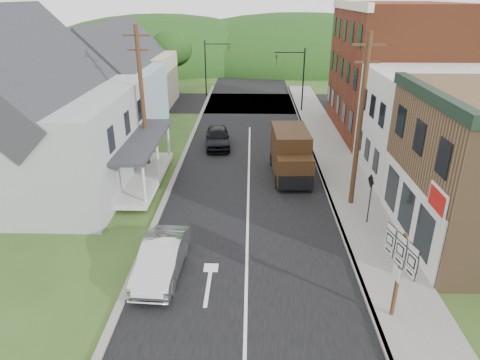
# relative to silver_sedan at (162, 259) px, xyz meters

# --- Properties ---
(ground) EXTENTS (120.00, 120.00, 0.00)m
(ground) POSITION_rel_silver_sedan_xyz_m (3.45, 3.05, -0.73)
(ground) COLOR #2D4719
(ground) RESTS_ON ground
(road) EXTENTS (9.00, 90.00, 0.02)m
(road) POSITION_rel_silver_sedan_xyz_m (3.45, 13.05, -0.73)
(road) COLOR black
(road) RESTS_ON ground
(cross_road) EXTENTS (60.00, 9.00, 0.02)m
(cross_road) POSITION_rel_silver_sedan_xyz_m (3.45, 30.05, -0.73)
(cross_road) COLOR black
(cross_road) RESTS_ON ground
(sidewalk_right) EXTENTS (2.80, 55.00, 0.15)m
(sidewalk_right) POSITION_rel_silver_sedan_xyz_m (9.35, 11.05, -0.66)
(sidewalk_right) COLOR slate
(sidewalk_right) RESTS_ON ground
(curb_right) EXTENTS (0.20, 55.00, 0.15)m
(curb_right) POSITION_rel_silver_sedan_xyz_m (8.00, 11.05, -0.66)
(curb_right) COLOR slate
(curb_right) RESTS_ON ground
(curb_left) EXTENTS (0.30, 55.00, 0.12)m
(curb_left) POSITION_rel_silver_sedan_xyz_m (-1.20, 11.05, -0.67)
(curb_left) COLOR slate
(curb_left) RESTS_ON ground
(storefront_white) EXTENTS (8.00, 7.00, 6.50)m
(storefront_white) POSITION_rel_silver_sedan_xyz_m (14.75, 10.55, 2.52)
(storefront_white) COLOR silver
(storefront_white) RESTS_ON ground
(storefront_red) EXTENTS (8.00, 12.00, 10.00)m
(storefront_red) POSITION_rel_silver_sedan_xyz_m (14.75, 20.05, 4.27)
(storefront_red) COLOR brown
(storefront_red) RESTS_ON ground
(house_gray) EXTENTS (10.20, 12.24, 8.35)m
(house_gray) POSITION_rel_silver_sedan_xyz_m (-8.55, 9.05, 3.50)
(house_gray) COLOR #A1A3A6
(house_gray) RESTS_ON ground
(house_blue) EXTENTS (7.14, 8.16, 7.28)m
(house_blue) POSITION_rel_silver_sedan_xyz_m (-7.55, 20.05, 2.96)
(house_blue) COLOR #8EB1C2
(house_blue) RESTS_ON ground
(house_cream) EXTENTS (7.14, 8.16, 7.28)m
(house_cream) POSITION_rel_silver_sedan_xyz_m (-8.05, 29.05, 2.96)
(house_cream) COLOR #BDB392
(house_cream) RESTS_ON ground
(utility_pole_right) EXTENTS (1.60, 0.26, 9.00)m
(utility_pole_right) POSITION_rel_silver_sedan_xyz_m (9.05, 6.55, 3.92)
(utility_pole_right) COLOR #472D19
(utility_pole_right) RESTS_ON ground
(utility_pole_left) EXTENTS (1.60, 0.26, 9.00)m
(utility_pole_left) POSITION_rel_silver_sedan_xyz_m (-3.05, 11.05, 3.92)
(utility_pole_left) COLOR #472D19
(utility_pole_left) RESTS_ON ground
(traffic_signal_right) EXTENTS (2.87, 0.20, 6.00)m
(traffic_signal_right) POSITION_rel_silver_sedan_xyz_m (7.75, 26.55, 3.02)
(traffic_signal_right) COLOR black
(traffic_signal_right) RESTS_ON ground
(traffic_signal_left) EXTENTS (2.87, 0.20, 6.00)m
(traffic_signal_left) POSITION_rel_silver_sedan_xyz_m (-0.86, 33.55, 3.02)
(traffic_signal_left) COLOR black
(traffic_signal_left) RESTS_ON ground
(tree_left_b) EXTENTS (4.80, 4.80, 6.94)m
(tree_left_b) POSITION_rel_silver_sedan_xyz_m (-13.55, 15.05, 4.15)
(tree_left_b) COLOR #382616
(tree_left_b) RESTS_ON ground
(tree_left_c) EXTENTS (5.80, 5.80, 8.41)m
(tree_left_c) POSITION_rel_silver_sedan_xyz_m (-15.55, 23.05, 5.20)
(tree_left_c) COLOR #382616
(tree_left_c) RESTS_ON ground
(tree_left_d) EXTENTS (4.80, 4.80, 6.94)m
(tree_left_d) POSITION_rel_silver_sedan_xyz_m (-5.55, 35.05, 4.15)
(tree_left_d) COLOR #382616
(tree_left_d) RESTS_ON ground
(forested_ridge) EXTENTS (90.00, 30.00, 16.00)m
(forested_ridge) POSITION_rel_silver_sedan_xyz_m (3.45, 58.05, -0.73)
(forested_ridge) COLOR black
(forested_ridge) RESTS_ON ground
(silver_sedan) EXTENTS (1.77, 4.52, 1.47)m
(silver_sedan) POSITION_rel_silver_sedan_xyz_m (0.00, 0.00, 0.00)
(silver_sedan) COLOR #B5B6BA
(silver_sedan) RESTS_ON ground
(dark_sedan) EXTENTS (2.16, 4.48, 1.47)m
(dark_sedan) POSITION_rel_silver_sedan_xyz_m (1.07, 15.94, 0.00)
(dark_sedan) COLOR black
(dark_sedan) RESTS_ON ground
(delivery_van) EXTENTS (2.36, 5.30, 2.92)m
(delivery_van) POSITION_rel_silver_sedan_xyz_m (6.04, 10.47, 0.74)
(delivery_van) COLOR #311D0D
(delivery_van) RESTS_ON ground
(route_sign_cluster) EXTENTS (0.50, 1.86, 3.31)m
(route_sign_cluster) POSITION_rel_silver_sedan_xyz_m (8.58, -2.36, 1.56)
(route_sign_cluster) COLOR #472D19
(route_sign_cluster) RESTS_ON sidewalk_right
(warning_sign) EXTENTS (0.16, 0.72, 2.61)m
(warning_sign) POSITION_rel_silver_sedan_xyz_m (9.36, 4.34, 1.08)
(warning_sign) COLOR black
(warning_sign) RESTS_ON sidewalk_right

